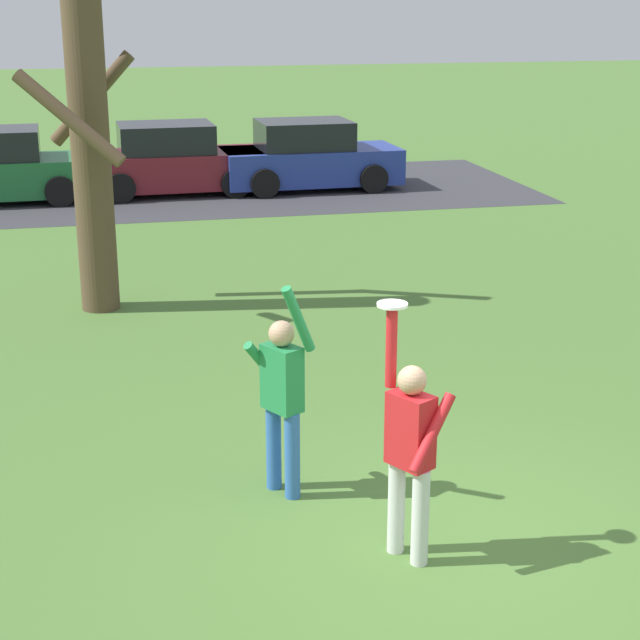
# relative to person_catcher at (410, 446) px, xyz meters

# --- Properties ---
(ground_plane) EXTENTS (120.00, 120.00, 0.00)m
(ground_plane) POSITION_rel_person_catcher_xyz_m (0.38, 0.06, -0.98)
(ground_plane) COLOR #4C7533
(person_catcher) EXTENTS (0.52, 0.59, 2.08)m
(person_catcher) POSITION_rel_person_catcher_xyz_m (0.00, 0.00, 0.00)
(person_catcher) COLOR silver
(person_catcher) RESTS_ON ground_plane
(person_defender) EXTENTS (0.61, 0.66, 2.04)m
(person_defender) POSITION_rel_person_catcher_xyz_m (-0.77, 1.34, -0.00)
(person_defender) COLOR #3366B7
(person_defender) RESTS_ON ground_plane
(frisbee_disc) EXTENTS (0.24, 0.24, 0.02)m
(frisbee_disc) POSITION_rel_person_catcher_xyz_m (-0.11, 0.19, 1.11)
(frisbee_disc) COLOR white
(frisbee_disc) RESTS_ON person_catcher
(parked_car_maroon) EXTENTS (4.15, 2.13, 1.59)m
(parked_car_maroon) POSITION_rel_person_catcher_xyz_m (-0.52, 16.52, -0.25)
(parked_car_maroon) COLOR maroon
(parked_car_maroon) RESTS_ON ground_plane
(parked_car_blue) EXTENTS (4.15, 2.13, 1.59)m
(parked_car_blue) POSITION_rel_person_catcher_xyz_m (2.65, 16.40, -0.25)
(parked_car_blue) COLOR #233893
(parked_car_blue) RESTS_ON ground_plane
(parking_strip) EXTENTS (16.77, 6.40, 0.01)m
(parking_strip) POSITION_rel_person_catcher_xyz_m (-0.60, 16.59, -0.98)
(parking_strip) COLOR #38383D
(parking_strip) RESTS_ON ground_plane
(bare_tree_tall) EXTENTS (1.70, 1.72, 5.46)m
(bare_tree_tall) POSITION_rel_person_catcher_xyz_m (-2.30, 7.62, 1.55)
(bare_tree_tall) COLOR brown
(bare_tree_tall) RESTS_ON ground_plane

